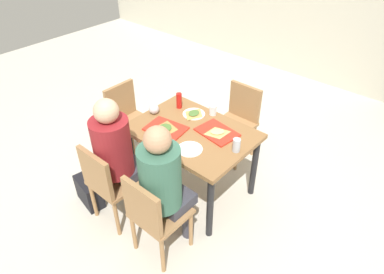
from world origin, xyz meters
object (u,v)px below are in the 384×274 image
(soda_can, at_px, (236,145))
(chair_near_right, at_px, (153,214))
(tray_red_near, at_px, (166,129))
(pizza_slice_b, at_px, (217,132))
(pizza_slice_c, at_px, (194,114))
(person_in_red, at_px, (117,151))
(foil_bundle, at_px, (154,109))
(person_in_brown_jacket, at_px, (164,181))
(tray_red_far, at_px, (217,132))
(chair_near_left, at_px, (108,181))
(chair_left_end, at_px, (128,116))
(chair_far_side, at_px, (239,117))
(plastic_cup_b, at_px, (168,145))
(handbag, at_px, (89,192))
(condiment_bottle, at_px, (179,101))
(paper_plate_near_edge, at_px, (190,149))
(pizza_slice_a, at_px, (165,128))
(paper_plate_center, at_px, (194,114))
(plastic_cup_a, at_px, (213,110))
(main_table, at_px, (192,139))

(soda_can, bearing_deg, chair_near_right, -103.65)
(tray_red_near, height_order, pizza_slice_b, pizza_slice_b)
(pizza_slice_c, bearing_deg, person_in_red, -97.98)
(chair_near_right, relative_size, person_in_red, 0.67)
(foil_bundle, bearing_deg, person_in_brown_jacket, -39.68)
(tray_red_far, height_order, soda_can, soda_can)
(pizza_slice_c, height_order, foil_bundle, foil_bundle)
(chair_near_left, xyz_separation_m, chair_left_end, (-0.66, 0.79, 0.00))
(chair_left_end, bearing_deg, tray_red_near, -10.71)
(tray_red_far, xyz_separation_m, pizza_slice_c, (-0.36, 0.09, 0.01))
(tray_red_near, relative_size, soda_can, 2.95)
(chair_far_side, distance_m, plastic_cup_b, 1.17)
(handbag, bearing_deg, condiment_bottle, 75.50)
(tray_red_near, xyz_separation_m, pizza_slice_b, (0.41, 0.25, 0.02))
(plastic_cup_b, xyz_separation_m, foil_bundle, (-0.51, 0.32, 0.00))
(person_in_red, relative_size, person_in_brown_jacket, 1.00)
(paper_plate_near_edge, height_order, pizza_slice_a, pizza_slice_a)
(chair_far_side, height_order, tray_red_far, chair_far_side)
(paper_plate_center, relative_size, condiment_bottle, 1.38)
(condiment_bottle, bearing_deg, pizza_slice_c, -2.79)
(soda_can, bearing_deg, foil_bundle, -177.57)
(pizza_slice_b, distance_m, soda_can, 0.28)
(paper_plate_near_edge, xyz_separation_m, foil_bundle, (-0.65, 0.20, 0.05))
(pizza_slice_b, height_order, plastic_cup_a, plastic_cup_a)
(chair_near_right, xyz_separation_m, chair_left_end, (-1.23, 0.79, 0.00))
(plastic_cup_b, distance_m, foil_bundle, 0.60)
(tray_red_near, height_order, plastic_cup_b, plastic_cup_b)
(plastic_cup_b, height_order, condiment_bottle, condiment_bottle)
(plastic_cup_b, xyz_separation_m, handbag, (-0.66, -0.46, -0.64))
(chair_left_end, height_order, plastic_cup_b, chair_left_end)
(main_table, bearing_deg, soda_can, 2.43)
(person_in_brown_jacket, relative_size, condiment_bottle, 7.83)
(paper_plate_center, bearing_deg, chair_left_end, -164.01)
(person_in_brown_jacket, height_order, condiment_bottle, person_in_brown_jacket)
(chair_far_side, height_order, soda_can, soda_can)
(person_in_red, height_order, pizza_slice_b, person_in_red)
(plastic_cup_a, xyz_separation_m, handbag, (-0.60, -1.15, -0.64))
(chair_near_right, relative_size, chair_far_side, 1.00)
(tray_red_far, distance_m, paper_plate_center, 0.38)
(handbag, bearing_deg, paper_plate_near_edge, 36.08)
(main_table, relative_size, chair_near_right, 1.33)
(chair_near_right, bearing_deg, main_table, 109.58)
(chair_far_side, xyz_separation_m, handbag, (-0.63, -1.59, -0.35))
(tray_red_near, distance_m, paper_plate_near_edge, 0.37)
(chair_near_right, relative_size, plastic_cup_a, 8.43)
(person_in_brown_jacket, bearing_deg, main_table, 113.39)
(chair_far_side, distance_m, person_in_brown_jacket, 1.49)
(chair_near_left, bearing_deg, paper_plate_center, 83.67)
(chair_left_end, relative_size, soda_can, 6.91)
(chair_near_left, distance_m, plastic_cup_a, 1.20)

